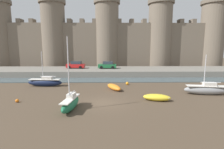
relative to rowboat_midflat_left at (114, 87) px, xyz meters
The scene contains 13 objects.
ground_plane 6.31m from the rowboat_midflat_left, 101.78° to the right, with size 160.00×160.00×0.00m, color #4C3D2D.
water_channel 7.35m from the rowboat_midflat_left, 100.09° to the left, with size 80.00×4.50×0.10m, color #47565B.
quay_road 14.53m from the rowboat_midflat_left, 95.08° to the left, with size 71.20×10.00×1.26m, color slate.
castle 26.41m from the rowboat_midflat_left, 92.93° to the left, with size 66.34×7.14×21.67m.
rowboat_midflat_left is the anchor object (origin of this frame).
sailboat_foreground_centre 9.28m from the rowboat_midflat_left, 118.82° to the right, with size 1.53×4.19×7.09m.
sailboat_midflat_right 11.06m from the rowboat_midflat_left, 167.30° to the left, with size 5.51×1.61×5.49m.
sailboat_foreground_left 12.20m from the rowboat_midflat_left, 13.21° to the right, with size 5.51×1.96×5.18m.
rowboat_foreground_right 7.18m from the rowboat_midflat_left, 47.85° to the right, with size 3.31×1.92×0.77m.
mooring_buoy_mid_mud 3.87m from the rowboat_midflat_left, 54.32° to the left, with size 0.51×0.51×0.51m, color orange.
mooring_buoy_off_centre 12.38m from the rowboat_midflat_left, 152.59° to the right, with size 0.38×0.38×0.38m, color orange.
car_quay_centre_east 15.03m from the rowboat_midflat_left, 94.15° to the left, with size 4.19×2.06×1.62m.
car_quay_centre_west 17.52m from the rowboat_midflat_left, 118.62° to the left, with size 4.19×2.06×1.62m.
Camera 1 is at (0.63, -18.50, 6.15)m, focal length 28.00 mm.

